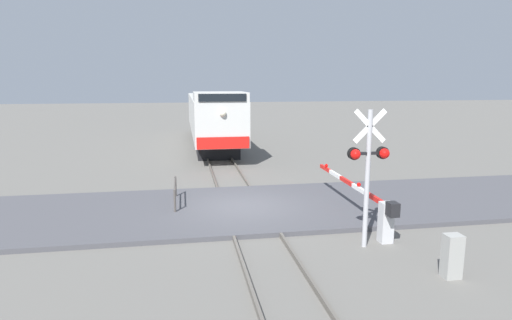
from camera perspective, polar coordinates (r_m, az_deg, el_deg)
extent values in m
plane|color=#605E59|center=(15.79, -1.67, -6.69)|extent=(160.00, 160.00, 0.00)
cube|color=#59544C|center=(15.68, -4.28, -6.54)|extent=(0.08, 80.00, 0.15)
cube|color=#59544C|center=(15.88, 0.91, -6.30)|extent=(0.08, 80.00, 0.15)
cube|color=#47474C|center=(15.76, -1.67, -6.42)|extent=(36.00, 5.91, 0.15)
cube|color=black|center=(26.96, -5.20, 1.65)|extent=(2.53, 3.20, 1.05)
cube|color=black|center=(36.53, -6.45, 3.95)|extent=(2.53, 3.20, 1.05)
cube|color=silver|center=(31.55, -5.98, 6.17)|extent=(2.97, 17.59, 2.50)
cube|color=silver|center=(24.22, -4.85, 8.45)|extent=(2.91, 3.03, 0.50)
cube|color=black|center=(22.69, -4.50, 8.31)|extent=(2.53, 0.06, 0.40)
cube|color=red|center=(22.89, -4.41, 2.29)|extent=(2.82, 0.08, 0.64)
sphere|color=#F2EACC|center=(22.71, -4.47, 6.26)|extent=(0.36, 0.36, 0.36)
cylinder|color=#ADADB2|center=(12.28, 14.65, -2.60)|extent=(0.14, 0.14, 3.91)
cube|color=white|center=(12.04, 14.98, 4.39)|extent=(0.95, 0.04, 0.95)
cube|color=white|center=(12.04, 14.98, 4.39)|extent=(0.95, 0.04, 0.95)
cube|color=black|center=(12.13, 14.81, 0.87)|extent=(1.04, 0.08, 0.08)
sphere|color=red|center=(11.88, 13.17, 0.74)|extent=(0.28, 0.28, 0.28)
sphere|color=red|center=(12.23, 16.80, 0.84)|extent=(0.28, 0.28, 0.28)
cylinder|color=black|center=(11.98, 12.95, 0.84)|extent=(0.34, 0.14, 0.34)
cylinder|color=black|center=(12.33, 16.55, 0.94)|extent=(0.34, 0.14, 0.34)
cube|color=silver|center=(13.14, 16.98, -7.98)|extent=(0.36, 0.36, 1.21)
cube|color=black|center=(12.70, 17.81, -6.29)|extent=(0.28, 0.36, 0.40)
cube|color=red|center=(13.66, 15.63, -4.99)|extent=(0.10, 1.16, 0.14)
cube|color=white|center=(14.68, 13.70, -3.82)|extent=(0.10, 1.16, 0.14)
cube|color=red|center=(15.72, 12.03, -2.81)|extent=(0.10, 1.16, 0.14)
cube|color=white|center=(16.77, 10.57, -1.92)|extent=(0.10, 1.16, 0.14)
cube|color=red|center=(17.83, 9.28, -1.13)|extent=(0.10, 1.16, 0.14)
sphere|color=red|center=(14.73, 13.58, -3.21)|extent=(0.14, 0.14, 0.14)
sphere|color=red|center=(17.73, 9.38, -0.74)|extent=(0.14, 0.14, 0.14)
cube|color=#999993|center=(11.47, 24.73, -11.60)|extent=(0.41, 0.34, 1.08)
cylinder|color=#4C4742|center=(15.23, -10.79, -5.66)|extent=(0.08, 0.08, 0.95)
cylinder|color=#4C4742|center=(17.25, -10.70, -3.74)|extent=(0.08, 0.08, 0.95)
cylinder|color=#4C4742|center=(16.13, -10.79, -3.15)|extent=(0.06, 2.09, 0.06)
cylinder|color=#4C4742|center=(16.22, -10.75, -4.48)|extent=(0.06, 2.09, 0.06)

